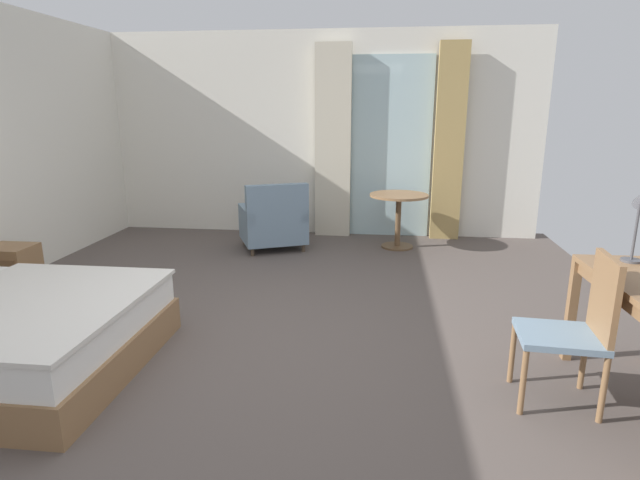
% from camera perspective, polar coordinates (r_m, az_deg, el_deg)
% --- Properties ---
extents(ground, '(6.46, 7.90, 0.10)m').
position_cam_1_polar(ground, '(4.04, -6.75, -12.06)').
color(ground, '#564C47').
extents(wall_back, '(6.06, 0.12, 2.77)m').
position_cam_1_polar(wall_back, '(7.26, -0.14, 11.67)').
color(wall_back, white).
rests_on(wall_back, ground).
extents(balcony_glass_door, '(1.11, 0.02, 2.44)m').
position_cam_1_polar(balcony_glass_door, '(7.13, 7.86, 10.14)').
color(balcony_glass_door, silver).
rests_on(balcony_glass_door, ground).
extents(curtain_panel_left, '(0.49, 0.10, 2.59)m').
position_cam_1_polar(curtain_panel_left, '(7.06, 1.47, 10.83)').
color(curtain_panel_left, beige).
rests_on(curtain_panel_left, ground).
extents(curtain_panel_right, '(0.39, 0.10, 2.59)m').
position_cam_1_polar(curtain_panel_right, '(7.08, 14.28, 10.41)').
color(curtain_panel_right, tan).
rests_on(curtain_panel_right, ground).
extents(nightstand, '(0.42, 0.37, 0.48)m').
position_cam_1_polar(nightstand, '(5.72, -31.22, -2.92)').
color(nightstand, olive).
rests_on(nightstand, ground).
extents(desk_chair, '(0.50, 0.44, 0.94)m').
position_cam_1_polar(desk_chair, '(3.40, 26.83, -8.50)').
color(desk_chair, gray).
rests_on(desk_chair, ground).
extents(armchair_by_window, '(0.99, 0.96, 0.86)m').
position_cam_1_polar(armchair_by_window, '(6.48, -5.21, 1.91)').
color(armchair_by_window, gray).
rests_on(armchair_by_window, ground).
extents(round_cafe_table, '(0.74, 0.74, 0.70)m').
position_cam_1_polar(round_cafe_table, '(6.57, 8.80, 3.59)').
color(round_cafe_table, olive).
rests_on(round_cafe_table, ground).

